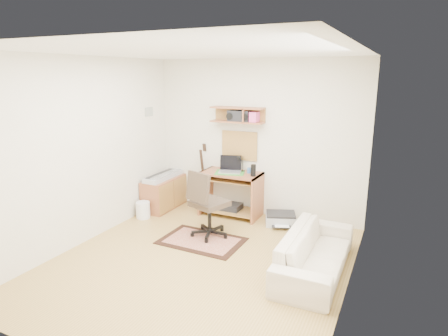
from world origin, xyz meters
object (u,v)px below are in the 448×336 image
at_px(task_chair, 209,203).
at_px(cabinet, 164,193).
at_px(desk, 231,194).
at_px(sofa, 316,246).
at_px(printer, 281,219).

xyz_separation_m(task_chair, cabinet, (-1.32, 0.76, -0.24)).
bearing_deg(desk, task_chair, -85.15).
relative_size(desk, task_chair, 0.97).
bearing_deg(task_chair, cabinet, 169.07).
relative_size(cabinet, sofa, 0.52).
bearing_deg(cabinet, sofa, -20.99).
xyz_separation_m(task_chair, printer, (0.82, 0.90, -0.43)).
bearing_deg(cabinet, desk, 8.05).
relative_size(desk, printer, 2.11).
distance_m(desk, cabinet, 1.25).
relative_size(desk, cabinet, 1.11).
distance_m(desk, printer, 0.95).
bearing_deg(printer, cabinet, 162.90).
relative_size(printer, sofa, 0.28).
xyz_separation_m(task_chair, sofa, (1.64, -0.37, -0.18)).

